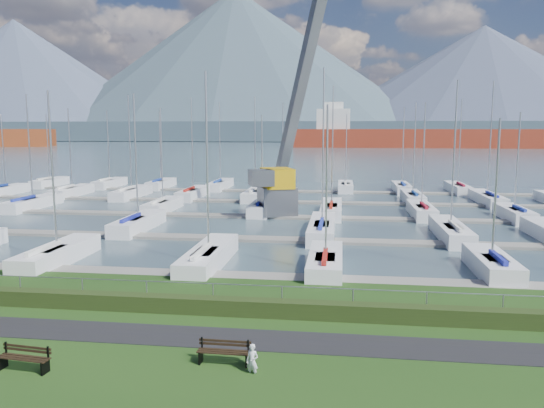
% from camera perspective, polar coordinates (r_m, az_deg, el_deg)
% --- Properties ---
extents(path, '(160.00, 2.00, 0.04)m').
position_cam_1_polar(path, '(20.71, -5.59, -14.16)').
color(path, black).
rests_on(path, grass).
extents(water, '(800.00, 540.00, 0.20)m').
position_cam_1_polar(water, '(281.81, 6.64, 6.41)').
color(water, '#3D4F59').
extents(hedge, '(80.00, 0.70, 0.70)m').
position_cam_1_polar(hedge, '(22.97, -4.11, -10.96)').
color(hedge, '#243312').
rests_on(hedge, grass).
extents(fence, '(80.00, 0.04, 0.04)m').
position_cam_1_polar(fence, '(23.08, -3.93, -8.64)').
color(fence, gray).
rests_on(fence, grass).
extents(foothill, '(900.00, 80.00, 12.00)m').
position_cam_1_polar(foothill, '(351.68, 6.84, 7.79)').
color(foothill, '#3F515D').
rests_on(foothill, water).
extents(mountains, '(1190.00, 360.00, 115.00)m').
position_cam_1_polar(mountains, '(428.05, 8.07, 13.27)').
color(mountains, '#404D5D').
rests_on(mountains, water).
extents(docks, '(90.00, 41.60, 0.25)m').
position_cam_1_polar(docks, '(48.53, 2.16, -1.44)').
color(docks, slate).
rests_on(docks, water).
extents(bench_left, '(1.83, 0.61, 0.85)m').
position_cam_1_polar(bench_left, '(19.75, -25.08, -14.79)').
color(bench_left, black).
rests_on(bench_left, grass).
extents(bench_right, '(1.81, 0.45, 0.85)m').
position_cam_1_polar(bench_right, '(18.52, -5.17, -15.57)').
color(bench_right, black).
rests_on(bench_right, grass).
extents(person, '(0.47, 0.38, 1.13)m').
position_cam_1_polar(person, '(17.77, -2.14, -16.10)').
color(person, silver).
rests_on(person, grass).
extents(crane, '(7.59, 12.97, 22.35)m').
position_cam_1_polar(crane, '(50.05, 1.25, 5.25)').
color(crane, '#5C5E64').
rests_on(crane, water).
extents(cargo_ship_mid, '(111.12, 20.36, 21.50)m').
position_cam_1_polar(cargo_ship_mid, '(236.31, 15.02, 6.80)').
color(cargo_ship_mid, maroon).
rests_on(cargo_ship_mid, water).
extents(sailboat_fleet, '(74.53, 49.40, 13.37)m').
position_cam_1_polar(sailboat_fleet, '(51.35, 0.45, 5.36)').
color(sailboat_fleet, beige).
rests_on(sailboat_fleet, water).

